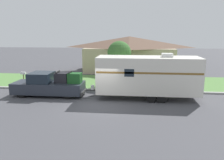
% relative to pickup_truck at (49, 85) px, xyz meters
% --- Properties ---
extents(ground_plane, '(120.00, 120.00, 0.00)m').
position_rel_pickup_truck_xyz_m(ground_plane, '(4.43, -1.91, -0.88)').
color(ground_plane, '#47474C').
extents(curb_strip, '(80.00, 0.30, 0.14)m').
position_rel_pickup_truck_xyz_m(curb_strip, '(4.43, 1.84, -0.81)').
color(curb_strip, '#999993').
rests_on(curb_strip, ground_plane).
extents(lawn_strip, '(80.00, 7.00, 0.03)m').
position_rel_pickup_truck_xyz_m(lawn_strip, '(4.43, 5.49, -0.86)').
color(lawn_strip, '#568442').
rests_on(lawn_strip, ground_plane).
extents(house_across_street, '(12.28, 6.88, 4.59)m').
position_rel_pickup_truck_xyz_m(house_across_street, '(6.13, 12.78, 1.50)').
color(house_across_street, tan).
rests_on(house_across_street, ground_plane).
extents(pickup_truck, '(5.82, 2.03, 2.02)m').
position_rel_pickup_truck_xyz_m(pickup_truck, '(0.00, 0.00, 0.00)').
color(pickup_truck, black).
rests_on(pickup_truck, ground_plane).
extents(travel_trailer, '(8.75, 2.46, 3.54)m').
position_rel_pickup_truck_xyz_m(travel_trailer, '(7.90, -0.00, 0.99)').
color(travel_trailer, black).
rests_on(travel_trailer, ground_plane).
extents(mailbox, '(0.48, 0.20, 1.42)m').
position_rel_pickup_truck_xyz_m(mailbox, '(-3.59, 2.64, 0.21)').
color(mailbox, brown).
rests_on(mailbox, ground_plane).
extents(tree_in_yard, '(2.31, 2.31, 4.28)m').
position_rel_pickup_truck_xyz_m(tree_in_yard, '(5.38, 4.49, 2.23)').
color(tree_in_yard, brown).
rests_on(tree_in_yard, ground_plane).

